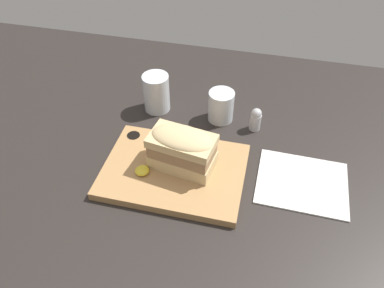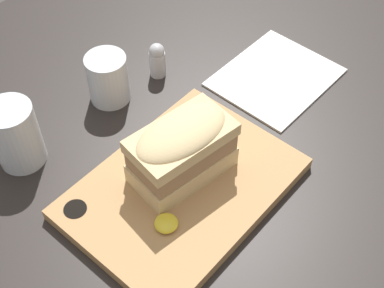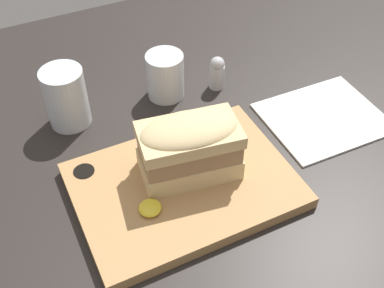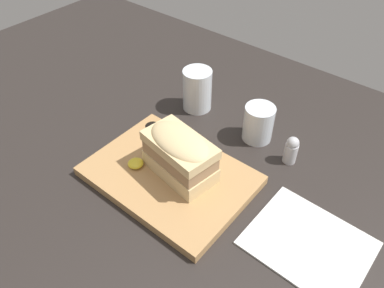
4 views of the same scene
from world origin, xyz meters
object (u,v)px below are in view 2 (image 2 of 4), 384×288
object	(u,v)px
water_glass	(17,138)
wine_glass	(108,80)
serving_board	(182,188)
napkin	(275,77)
sandwich	(182,148)
salt_shaker	(157,60)

from	to	relation	value
water_glass	wine_glass	xyz separation A→B (cm)	(17.57, -0.41, -0.74)
serving_board	napkin	size ratio (longest dim) A/B	1.58
sandwich	water_glass	size ratio (longest dim) A/B	1.48
serving_board	sandwich	world-z (taller)	sandwich
sandwich	napkin	distance (cm)	27.85
serving_board	wine_glass	distance (cm)	23.04
sandwich	water_glass	distance (cm)	24.45
serving_board	water_glass	distance (cm)	24.96
wine_glass	napkin	size ratio (longest dim) A/B	0.41
wine_glass	salt_shaker	xyz separation A→B (cm)	(9.33, -2.05, -0.49)
water_glass	napkin	world-z (taller)	water_glass
serving_board	napkin	world-z (taller)	serving_board
salt_shaker	serving_board	bearing A→B (deg)	-129.18
serving_board	sandwich	xyz separation A→B (cm)	(1.70, 1.40, 6.21)
serving_board	napkin	xyz separation A→B (cm)	(28.56, 3.79, -0.79)
serving_board	napkin	bearing A→B (deg)	7.56
napkin	salt_shaker	bearing A→B (deg)	127.85
serving_board	sandwich	bearing A→B (deg)	39.37
water_glass	napkin	bearing A→B (deg)	-25.14
wine_glass	salt_shaker	size ratio (longest dim) A/B	1.30
water_glass	salt_shaker	world-z (taller)	water_glass
water_glass	wine_glass	bearing A→B (deg)	-1.33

